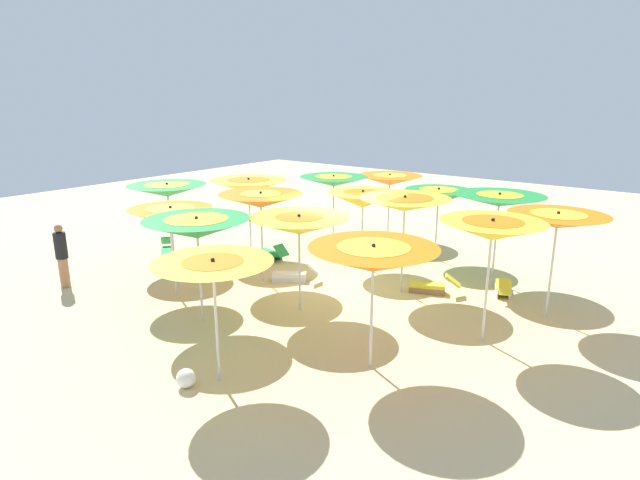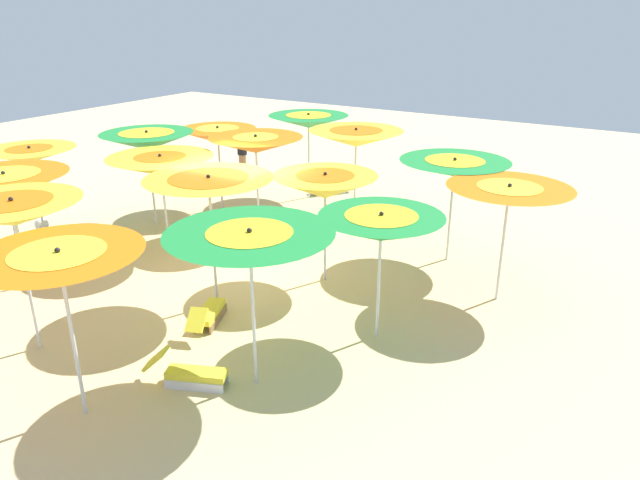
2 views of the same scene
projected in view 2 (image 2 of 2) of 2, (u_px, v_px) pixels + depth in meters
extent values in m
cube|color=beige|center=(239.00, 269.00, 12.33)|extent=(40.08, 40.08, 0.04)
cylinder|color=silver|center=(38.00, 198.00, 13.57)|extent=(0.05, 0.05, 1.99)
cone|color=yellow|center=(30.00, 155.00, 13.21)|extent=(1.99, 1.99, 0.31)
cone|color=orange|center=(30.00, 152.00, 13.18)|extent=(1.01, 1.01, 0.16)
sphere|color=black|center=(29.00, 147.00, 13.14)|extent=(0.07, 0.07, 0.07)
cylinder|color=silver|center=(16.00, 238.00, 11.16)|extent=(0.05, 0.05, 2.03)
cone|color=orange|center=(6.00, 186.00, 10.79)|extent=(2.26, 2.26, 0.45)
cone|color=yellow|center=(5.00, 181.00, 10.75)|extent=(1.25, 1.25, 0.25)
sphere|color=black|center=(3.00, 173.00, 10.70)|extent=(0.07, 0.07, 0.07)
cylinder|color=silver|center=(28.00, 284.00, 9.05)|extent=(0.05, 0.05, 2.27)
cone|color=yellow|center=(14.00, 213.00, 8.63)|extent=(1.98, 1.98, 0.38)
cone|color=orange|center=(12.00, 208.00, 8.60)|extent=(1.15, 1.15, 0.22)
sphere|color=black|center=(11.00, 199.00, 8.55)|extent=(0.07, 0.07, 0.07)
cylinder|color=silver|center=(74.00, 342.00, 7.54)|extent=(0.05, 0.05, 2.19)
cone|color=orange|center=(60.00, 264.00, 7.14)|extent=(2.05, 2.05, 0.31)
cone|color=yellow|center=(59.00, 259.00, 7.11)|extent=(1.13, 1.13, 0.17)
sphere|color=black|center=(57.00, 250.00, 7.07)|extent=(0.07, 0.07, 0.07)
cylinder|color=silver|center=(152.00, 183.00, 14.55)|extent=(0.05, 0.05, 2.08)
cone|color=#1E8C38|center=(147.00, 141.00, 14.16)|extent=(2.21, 2.21, 0.42)
cone|color=yellow|center=(147.00, 138.00, 14.13)|extent=(1.31, 1.31, 0.25)
sphere|color=black|center=(146.00, 132.00, 14.08)|extent=(0.07, 0.07, 0.07)
cylinder|color=silver|center=(165.00, 211.00, 12.68)|extent=(0.05, 0.05, 1.99)
cone|color=yellow|center=(161.00, 166.00, 12.31)|extent=(2.21, 2.21, 0.40)
cone|color=orange|center=(160.00, 161.00, 12.27)|extent=(1.07, 1.07, 0.20)
sphere|color=black|center=(160.00, 155.00, 12.23)|extent=(0.07, 0.07, 0.07)
cylinder|color=silver|center=(213.00, 248.00, 10.44)|extent=(0.05, 0.05, 2.22)
cone|color=yellow|center=(209.00, 188.00, 10.03)|extent=(2.21, 2.21, 0.34)
cone|color=orange|center=(209.00, 184.00, 10.01)|extent=(1.37, 1.37, 0.21)
sphere|color=black|center=(208.00, 176.00, 9.96)|extent=(0.07, 0.07, 0.07)
cylinder|color=silver|center=(253.00, 316.00, 8.19)|extent=(0.05, 0.05, 2.18)
cone|color=#1E8C38|center=(250.00, 243.00, 7.79)|extent=(2.27, 2.27, 0.30)
cone|color=yellow|center=(250.00, 238.00, 7.76)|extent=(1.16, 1.16, 0.15)
sphere|color=black|center=(249.00, 230.00, 7.73)|extent=(0.07, 0.07, 0.07)
cylinder|color=silver|center=(220.00, 173.00, 15.64)|extent=(0.05, 0.05, 1.98)
cone|color=orange|center=(218.00, 136.00, 15.27)|extent=(1.98, 1.98, 0.38)
cone|color=yellow|center=(218.00, 132.00, 15.24)|extent=(1.11, 1.11, 0.21)
sphere|color=black|center=(217.00, 127.00, 15.19)|extent=(0.07, 0.07, 0.07)
cylinder|color=silver|center=(258.00, 191.00, 13.81)|extent=(0.05, 0.05, 2.16)
cone|color=orange|center=(256.00, 145.00, 13.41)|extent=(2.15, 2.15, 0.37)
cone|color=yellow|center=(256.00, 141.00, 13.38)|extent=(1.04, 1.04, 0.18)
sphere|color=black|center=(256.00, 136.00, 13.33)|extent=(0.07, 0.07, 0.07)
cylinder|color=silver|center=(325.00, 235.00, 11.47)|extent=(0.05, 0.05, 1.93)
cone|color=yellow|center=(325.00, 187.00, 11.11)|extent=(1.99, 1.99, 0.45)
cone|color=orange|center=(325.00, 181.00, 11.07)|extent=(1.11, 1.11, 0.25)
sphere|color=black|center=(325.00, 174.00, 11.02)|extent=(0.07, 0.07, 0.07)
cylinder|color=silver|center=(379.00, 284.00, 9.44)|extent=(0.05, 0.05, 1.91)
cone|color=#1E8C38|center=(381.00, 228.00, 9.09)|extent=(1.96, 1.96, 0.42)
cone|color=yellow|center=(381.00, 223.00, 9.05)|extent=(1.13, 1.13, 0.24)
sphere|color=black|center=(381.00, 214.00, 9.00)|extent=(0.07, 0.07, 0.07)
cylinder|color=silver|center=(309.00, 160.00, 16.53)|extent=(0.05, 0.05, 2.16)
cone|color=#1E8C38|center=(309.00, 122.00, 16.13)|extent=(2.19, 2.19, 0.35)
cone|color=yellow|center=(308.00, 119.00, 16.10)|extent=(1.24, 1.24, 0.20)
sphere|color=black|center=(308.00, 114.00, 16.06)|extent=(0.07, 0.07, 0.07)
cylinder|color=silver|center=(355.00, 181.00, 14.63)|extent=(0.05, 0.05, 2.13)
cone|color=yellow|center=(356.00, 139.00, 14.23)|extent=(2.28, 2.28, 0.40)
cone|color=orange|center=(356.00, 135.00, 14.20)|extent=(1.28, 1.28, 0.23)
sphere|color=black|center=(356.00, 129.00, 14.15)|extent=(0.07, 0.07, 0.07)
cylinder|color=silver|center=(450.00, 215.00, 12.40)|extent=(0.05, 0.05, 2.02)
cone|color=#1E8C38|center=(454.00, 168.00, 12.03)|extent=(2.25, 2.25, 0.33)
cone|color=yellow|center=(455.00, 164.00, 12.00)|extent=(1.21, 1.21, 0.18)
sphere|color=black|center=(455.00, 159.00, 11.96)|extent=(0.07, 0.07, 0.07)
cylinder|color=silver|center=(502.00, 249.00, 10.68)|extent=(0.05, 0.05, 2.00)
cone|color=orange|center=(509.00, 196.00, 10.31)|extent=(2.19, 2.19, 0.34)
cone|color=yellow|center=(509.00, 191.00, 10.28)|extent=(1.12, 1.12, 0.18)
sphere|color=black|center=(510.00, 185.00, 10.24)|extent=(0.07, 0.07, 0.07)
cube|color=silver|center=(333.00, 226.00, 14.49)|extent=(0.83, 0.14, 0.14)
cube|color=silver|center=(344.00, 229.00, 14.29)|extent=(0.83, 0.14, 0.14)
cube|color=green|center=(339.00, 223.00, 14.35)|extent=(0.86, 0.44, 0.10)
cube|color=green|center=(324.00, 222.00, 13.86)|extent=(0.39, 0.38, 0.32)
cube|color=silver|center=(251.00, 242.00, 13.52)|extent=(0.74, 0.56, 0.14)
cube|color=silver|center=(264.00, 242.00, 13.54)|extent=(0.74, 0.56, 0.14)
cube|color=white|center=(257.00, 237.00, 13.49)|extent=(0.89, 0.76, 0.10)
cube|color=white|center=(256.00, 238.00, 12.85)|extent=(0.46, 0.44, 0.34)
cube|color=silver|center=(331.00, 193.00, 17.11)|extent=(0.76, 0.59, 0.14)
cube|color=silver|center=(327.00, 189.00, 17.41)|extent=(0.76, 0.59, 0.14)
cube|color=green|center=(329.00, 187.00, 17.22)|extent=(0.95, 0.84, 0.10)
cube|color=green|center=(348.00, 179.00, 17.36)|extent=(0.49, 0.49, 0.31)
cube|color=olive|center=(202.00, 317.00, 10.25)|extent=(0.82, 0.36, 0.14)
cube|color=olive|center=(218.00, 318.00, 10.21)|extent=(0.82, 0.36, 0.14)
cube|color=yellow|center=(210.00, 312.00, 10.18)|extent=(0.92, 0.60, 0.10)
cube|color=yellow|center=(196.00, 320.00, 9.56)|extent=(0.47, 0.42, 0.29)
cube|color=silver|center=(200.00, 375.00, 8.64)|extent=(0.37, 0.82, 0.14)
cube|color=silver|center=(194.00, 386.00, 8.38)|extent=(0.37, 0.82, 0.14)
cube|color=yellow|center=(196.00, 374.00, 8.46)|extent=(0.60, 0.91, 0.10)
cube|color=yellow|center=(156.00, 358.00, 8.47)|extent=(0.40, 0.43, 0.33)
cylinder|color=#A3704C|center=(243.00, 166.00, 18.67)|extent=(0.24, 0.24, 0.77)
cylinder|color=black|center=(242.00, 144.00, 18.41)|extent=(0.30, 0.30, 0.67)
sphere|color=#A3704C|center=(241.00, 130.00, 18.25)|extent=(0.21, 0.21, 0.21)
sphere|color=white|center=(42.00, 224.00, 14.33)|extent=(0.33, 0.33, 0.33)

